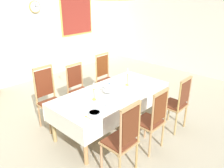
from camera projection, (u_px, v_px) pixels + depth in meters
The scene contains 22 objects.
ground at pixel (102, 122), 4.69m from camera, with size 8.14×6.43×0.04m, color #B3AA91.
back_wall at pixel (17, 29), 6.15m from camera, with size 8.14×0.08×3.07m, color white.
right_wall at pixel (198, 25), 6.87m from camera, with size 0.08×6.43×3.07m, color white.
dining_table at pixel (112, 96), 4.25m from camera, with size 2.27×1.05×0.75m.
tablecloth at pixel (112, 96), 4.25m from camera, with size 2.29×1.07×0.33m.
chair_south_a at pixel (123, 138), 3.18m from camera, with size 0.44×0.42×1.16m.
chair_north_a at pixel (49, 97), 4.35m from camera, with size 0.44×0.42×1.20m.
chair_south_b at pixel (152, 119), 3.68m from camera, with size 0.44×0.42×1.11m.
chair_north_b at pixel (79, 88), 4.85m from camera, with size 0.44×0.42×1.09m.
chair_south_c at pixel (177, 102), 4.24m from camera, with size 0.44×0.42×1.08m.
chair_north_c at pixel (106, 77), 5.40m from camera, with size 0.44×0.42×1.15m.
soup_tureen at pixel (109, 88), 4.13m from camera, with size 0.25×0.25×0.21m.
candlestick_west at pixel (94, 93), 3.87m from camera, with size 0.07×0.07×0.32m.
candlestick_east at pixel (127, 79), 4.46m from camera, with size 0.07×0.07×0.35m.
bowl_near_left at pixel (101, 85), 4.48m from camera, with size 0.18×0.18×0.04m.
bowl_near_right at pixel (95, 113), 3.44m from camera, with size 0.20×0.20×0.05m.
bowl_far_left at pixel (109, 105), 3.69m from camera, with size 0.15×0.15×0.04m.
bowl_far_right at pixel (126, 98), 3.94m from camera, with size 0.15×0.15×0.03m.
spoon_primary at pixel (104, 84), 4.58m from camera, with size 0.05×0.18×0.01m.
spoon_secondary at pixel (87, 117), 3.38m from camera, with size 0.03×0.18×0.01m.
mounted_clock at pixel (35, 7), 6.28m from camera, with size 0.32×0.06×0.32m.
framed_painting at pixel (77, 17), 7.42m from camera, with size 1.25×0.05×1.17m.
Camera 1 is at (-2.80, -2.91, 2.51)m, focal length 36.39 mm.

